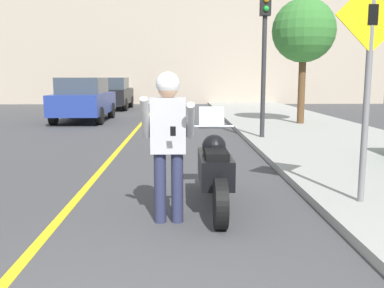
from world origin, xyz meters
TOP-DOWN VIEW (x-y plane):
  - road_center_line at (-0.60, 6.00)m, footprint 0.12×36.00m
  - building_backdrop at (0.00, 26.00)m, footprint 28.00×1.20m
  - motorcycle at (1.31, 3.41)m, footprint 0.62×2.25m
  - person_biker at (0.72, 2.79)m, footprint 0.59×0.48m
  - crossing_sign at (3.17, 3.19)m, footprint 0.91×0.08m
  - traffic_light at (3.03, 9.18)m, footprint 0.26×0.30m
  - street_tree at (5.00, 12.59)m, footprint 2.12×2.12m
  - parked_car_blue at (-2.88, 14.61)m, footprint 1.88×4.20m
  - parked_car_black at (-2.81, 21.00)m, footprint 1.88×4.20m
  - parked_car_grey at (-3.17, 26.80)m, footprint 1.88×4.20m

SIDE VIEW (x-z plane):
  - road_center_line at x=-0.60m, z-range 0.00..0.01m
  - motorcycle at x=1.31m, z-range -0.15..1.13m
  - parked_car_blue at x=-2.88m, z-range 0.02..1.70m
  - parked_car_black at x=-2.81m, z-range 0.02..1.70m
  - parked_car_grey at x=-3.17m, z-range 0.02..1.70m
  - person_biker at x=0.72m, z-range 0.20..1.95m
  - crossing_sign at x=3.17m, z-range 0.40..3.16m
  - traffic_light at x=3.03m, z-range 0.87..4.75m
  - street_tree at x=5.00m, z-range 1.12..5.31m
  - building_backdrop at x=0.00m, z-range 0.00..9.87m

